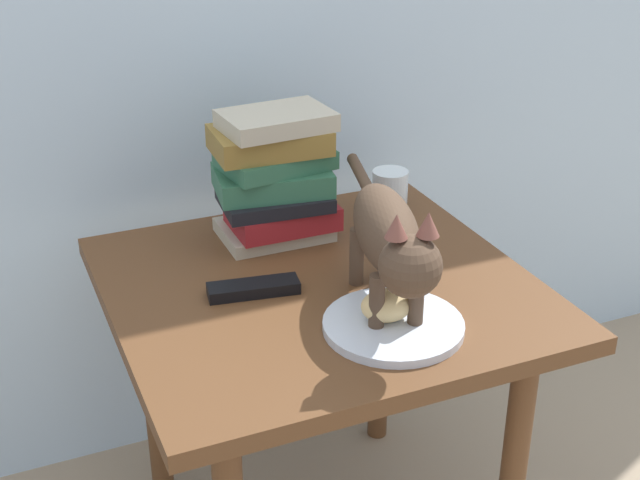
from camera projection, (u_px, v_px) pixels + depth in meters
side_table at (320, 325)px, 1.50m from camera, size 0.69×0.66×0.57m
plate at (393, 325)px, 1.33m from camera, size 0.22×0.22×0.01m
bread_roll at (387, 305)px, 1.32m from camera, size 0.09×0.07×0.05m
cat at (390, 238)px, 1.32m from camera, size 0.16×0.47×0.23m
book_stack at (275, 177)px, 1.58m from camera, size 0.22×0.17×0.24m
candle_jar at (390, 194)px, 1.71m from camera, size 0.07×0.07×0.08m
tv_remote at (253, 288)px, 1.43m from camera, size 0.16×0.07×0.02m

